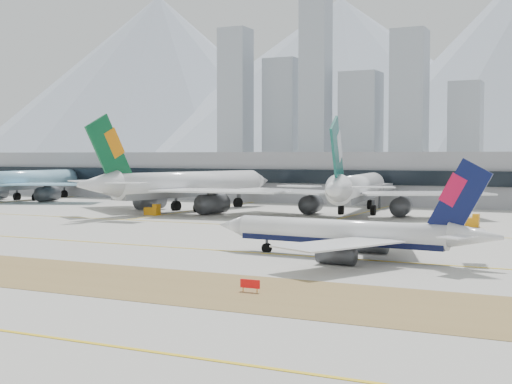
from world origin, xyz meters
The scene contains 10 objects.
ground centered at (0.00, 0.00, 0.00)m, with size 3000.00×3000.00×0.00m, color #A3A098.
taxiing_airliner centered at (34.93, -4.49, 3.37)m, with size 41.59×36.04×13.97m.
widebody_korean centered at (-94.96, 70.71, 5.87)m, with size 62.01×60.47×22.10m.
widebody_eva centered at (-27.71, 55.21, 6.29)m, with size 64.16×64.08×23.66m.
widebody_cathay centered at (14.38, 63.86, 5.98)m, with size 62.64×61.71×22.48m.
terminal centered at (0.00, 114.84, 7.50)m, with size 280.00×43.10×15.00m.
hold_sign_right centered at (33.14, -32.00, 0.88)m, with size 2.20×0.15×1.35m.
gse_b centered at (-28.76, 42.94, 1.05)m, with size 3.55×2.00×2.60m.
gse_c centered at (43.14, 46.86, 1.05)m, with size 3.55×2.00×2.60m.
city_skyline centered at (-106.76, 453.42, 49.80)m, with size 342.00×49.80×140.00m.
Camera 1 is at (64.98, -97.47, 14.20)m, focal length 50.00 mm.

